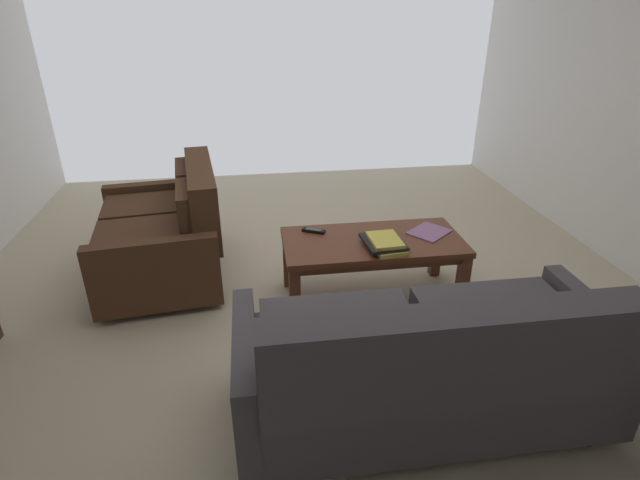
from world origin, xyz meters
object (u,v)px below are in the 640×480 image
(coffee_table, at_px, (373,249))
(book_stack, at_px, (385,243))
(sofa_main, at_px, (429,363))
(tv_remote, at_px, (314,231))
(loveseat_near, at_px, (167,232))
(loose_magazine, at_px, (429,232))

(coffee_table, height_order, book_stack, book_stack)
(sofa_main, xyz_separation_m, tv_remote, (0.37, -1.31, 0.11))
(book_stack, bearing_deg, sofa_main, 87.12)
(book_stack, bearing_deg, coffee_table, -71.40)
(loveseat_near, distance_m, book_stack, 1.62)
(coffee_table, distance_m, loose_magazine, 0.42)
(tv_remote, bearing_deg, book_stack, 144.48)
(book_stack, distance_m, loose_magazine, 0.41)
(sofa_main, height_order, book_stack, sofa_main)
(coffee_table, xyz_separation_m, loose_magazine, (-0.41, -0.05, 0.07))
(coffee_table, bearing_deg, loose_magazine, -172.65)
(loveseat_near, distance_m, tv_remote, 1.12)
(coffee_table, height_order, tv_remote, tv_remote)
(book_stack, distance_m, tv_remote, 0.52)
(loveseat_near, distance_m, coffee_table, 1.52)
(book_stack, xyz_separation_m, loose_magazine, (-0.36, -0.18, -0.03))
(sofa_main, relative_size, book_stack, 5.46)
(tv_remote, distance_m, loose_magazine, 0.79)
(loveseat_near, bearing_deg, book_stack, 155.24)
(loveseat_near, relative_size, loose_magazine, 5.02)
(coffee_table, bearing_deg, sofa_main, 89.65)
(loveseat_near, xyz_separation_m, tv_remote, (-1.04, 0.38, 0.11))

